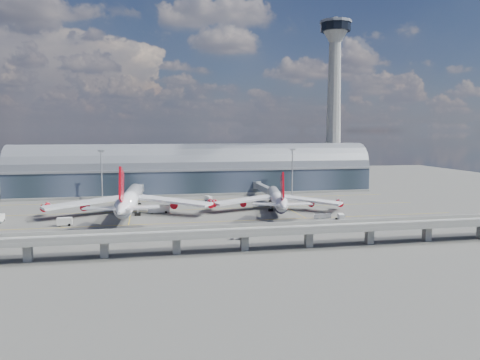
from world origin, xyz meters
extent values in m
plane|color=#474744|center=(0.00, 0.00, 0.00)|extent=(500.00, 500.00, 0.00)
cube|color=gold|center=(0.00, -10.00, 0.01)|extent=(200.00, 0.25, 0.01)
cube|color=gold|center=(0.00, 20.00, 0.01)|extent=(200.00, 0.25, 0.01)
cube|color=gold|center=(0.00, 50.00, 0.01)|extent=(200.00, 0.25, 0.01)
cube|color=gold|center=(-35.00, 30.00, 0.01)|extent=(0.25, 80.00, 0.01)
cube|color=gold|center=(35.00, 30.00, 0.01)|extent=(0.25, 80.00, 0.01)
cube|color=#212C37|center=(0.00, 78.00, 7.00)|extent=(200.00, 28.00, 14.00)
cylinder|color=slate|center=(0.00, 78.00, 14.00)|extent=(200.00, 28.00, 28.00)
cube|color=gray|center=(0.00, 64.00, 14.00)|extent=(200.00, 1.00, 1.20)
cube|color=gray|center=(0.00, 78.00, 0.60)|extent=(200.00, 30.00, 1.20)
cube|color=gray|center=(85.00, 83.00, 4.00)|extent=(18.00, 18.00, 8.00)
cone|color=gray|center=(85.00, 83.00, 45.00)|extent=(10.00, 10.00, 90.00)
cone|color=gray|center=(85.00, 83.00, 92.00)|extent=(16.00, 16.00, 8.00)
cylinder|color=black|center=(85.00, 83.00, 97.00)|extent=(18.00, 18.00, 5.00)
cylinder|color=slate|center=(85.00, 83.00, 100.00)|extent=(19.00, 19.00, 1.50)
cylinder|color=gray|center=(85.00, 83.00, 101.50)|extent=(2.40, 2.40, 3.00)
cube|color=gray|center=(0.00, -55.00, 5.50)|extent=(220.00, 8.50, 1.20)
cube|color=gray|center=(0.00, -59.00, 6.60)|extent=(220.00, 0.40, 1.20)
cube|color=gray|center=(0.00, -51.00, 6.60)|extent=(220.00, 0.40, 1.20)
cube|color=gray|center=(0.00, -56.50, 6.15)|extent=(220.00, 0.12, 0.12)
cube|color=gray|center=(0.00, -53.50, 6.15)|extent=(220.00, 0.12, 0.12)
cube|color=gray|center=(-60.00, -55.00, 2.50)|extent=(2.20, 2.20, 5.00)
cube|color=gray|center=(-40.00, -55.00, 2.50)|extent=(2.20, 2.20, 5.00)
cube|color=gray|center=(-20.00, -55.00, 2.50)|extent=(2.20, 2.20, 5.00)
cube|color=gray|center=(0.00, -55.00, 2.50)|extent=(2.20, 2.20, 5.00)
cube|color=gray|center=(20.00, -55.00, 2.50)|extent=(2.20, 2.20, 5.00)
cube|color=gray|center=(40.00, -55.00, 2.50)|extent=(2.20, 2.20, 5.00)
cube|color=gray|center=(60.00, -55.00, 2.50)|extent=(2.20, 2.20, 5.00)
cylinder|color=gray|center=(-50.00, 55.00, 12.50)|extent=(0.70, 0.70, 25.00)
cube|color=gray|center=(-50.00, 55.00, 25.20)|extent=(3.00, 0.40, 1.00)
cylinder|color=gray|center=(50.00, 55.00, 12.50)|extent=(0.70, 0.70, 25.00)
cube|color=gray|center=(50.00, 55.00, 25.20)|extent=(3.00, 0.40, 1.00)
cylinder|color=white|center=(-35.04, 13.59, 6.58)|extent=(10.21, 56.56, 6.79)
cone|color=white|center=(-33.13, 44.84, 6.58)|extent=(7.29, 8.88, 6.79)
cone|color=white|center=(-37.08, -19.77, 7.42)|extent=(7.55, 13.12, 6.79)
cube|color=#B50714|center=(-36.88, -16.60, 15.80)|extent=(1.51, 12.70, 14.04)
cube|color=white|center=(-52.89, 12.56, 5.73)|extent=(34.63, 21.90, 2.74)
cube|color=white|center=(-17.44, 10.39, 5.73)|extent=(33.59, 25.10, 2.74)
cylinder|color=#B50714|center=(-53.41, 14.72, 3.82)|extent=(3.71, 5.50, 3.39)
cylinder|color=#B50714|center=(-69.16, 15.68, 3.82)|extent=(3.71, 5.50, 3.39)
cylinder|color=#B50714|center=(-16.66, 12.47, 3.82)|extent=(3.71, 5.50, 3.39)
cylinder|color=#B50714|center=(-0.91, 11.51, 3.82)|extent=(3.71, 5.50, 3.39)
cylinder|color=gray|center=(-33.83, 33.39, 1.59)|extent=(0.53, 0.53, 3.18)
cylinder|color=gray|center=(-38.68, 9.57, 1.59)|extent=(0.64, 0.64, 3.18)
cylinder|color=gray|center=(-31.91, 9.15, 1.59)|extent=(0.64, 0.64, 3.18)
cylinder|color=black|center=(-38.68, 9.57, 0.58)|extent=(2.43, 1.73, 1.59)
cylinder|color=black|center=(-31.91, 9.15, 0.58)|extent=(2.43, 1.73, 1.59)
cylinder|color=white|center=(28.97, 11.75, 5.48)|extent=(13.84, 45.10, 5.38)
cone|color=white|center=(33.77, 36.52, 5.48)|extent=(6.70, 8.32, 5.38)
cone|color=white|center=(23.81, -14.84, 6.22)|extent=(7.41, 11.96, 5.38)
cube|color=#B50714|center=(24.34, -12.10, 13.27)|extent=(2.75, 11.02, 12.29)
cube|color=white|center=(14.34, 12.70, 4.73)|extent=(28.95, 15.30, 2.30)
cube|color=white|center=(42.88, 7.16, 4.73)|extent=(26.44, 23.39, 2.30)
cylinder|color=black|center=(28.97, 11.75, 4.00)|extent=(12.17, 40.42, 4.58)
cylinder|color=#B50714|center=(14.17, 14.63, 3.06)|extent=(3.80, 5.12, 2.97)
cylinder|color=#B50714|center=(1.48, 17.09, 3.06)|extent=(3.80, 5.12, 2.97)
cylinder|color=#B50714|center=(43.77, 8.88, 3.06)|extent=(3.80, 5.12, 2.97)
cylinder|color=#B50714|center=(56.45, 6.42, 3.06)|extent=(3.80, 5.12, 2.97)
cylinder|color=gray|center=(31.98, 27.29, 1.39)|extent=(0.46, 0.46, 2.78)
cylinder|color=gray|center=(25.34, 8.67, 1.39)|extent=(0.56, 0.56, 2.78)
cylinder|color=gray|center=(31.17, 7.54, 1.39)|extent=(0.56, 0.56, 2.78)
cylinder|color=black|center=(25.34, 8.67, 0.51)|extent=(2.27, 1.76, 1.39)
cylinder|color=black|center=(31.17, 7.54, 0.51)|extent=(2.27, 1.76, 1.39)
cube|color=gray|center=(-31.54, 52.00, 5.20)|extent=(3.00, 24.00, 3.00)
cube|color=gray|center=(-31.54, 40.00, 5.20)|extent=(3.60, 3.60, 3.40)
cylinder|color=gray|center=(-31.54, 64.00, 5.20)|extent=(4.40, 4.40, 4.00)
cylinder|color=gray|center=(-31.54, 40.00, 1.70)|extent=(0.50, 0.50, 3.40)
cylinder|color=black|center=(-31.54, 40.00, 0.35)|extent=(1.40, 0.80, 0.80)
cube|color=gray|center=(32.47, 50.00, 5.20)|extent=(3.00, 28.00, 3.00)
cube|color=gray|center=(32.47, 36.00, 5.20)|extent=(3.60, 3.60, 3.40)
cylinder|color=gray|center=(32.47, 64.00, 5.20)|extent=(4.40, 4.40, 4.00)
cylinder|color=gray|center=(32.47, 36.00, 1.70)|extent=(0.50, 0.50, 3.40)
cylinder|color=black|center=(32.47, 36.00, 0.35)|extent=(1.40, 0.80, 0.80)
cylinder|color=black|center=(-84.09, 7.02, 0.46)|extent=(2.58, 0.93, 0.93)
cube|color=silver|center=(-58.27, -6.55, 1.69)|extent=(5.41, 2.73, 2.75)
cylinder|color=black|center=(-56.58, -6.65, 0.48)|extent=(1.10, 2.69, 0.95)
cylinder|color=black|center=(-59.96, -6.46, 0.48)|extent=(1.10, 2.69, 0.95)
cube|color=silver|center=(-23.07, 14.05, 1.83)|extent=(9.22, 2.91, 2.97)
cylinder|color=black|center=(-20.14, 13.96, 0.51)|extent=(1.12, 2.89, 1.03)
cylinder|color=black|center=(-25.99, 14.13, 0.51)|extent=(1.12, 2.89, 1.03)
cube|color=silver|center=(46.82, -17.78, 1.47)|extent=(3.44, 5.86, 2.38)
cylinder|color=black|center=(46.37, -16.08, 0.41)|extent=(2.43, 1.38, 0.82)
cylinder|color=black|center=(47.27, -19.48, 0.41)|extent=(2.43, 1.38, 0.82)
cube|color=silver|center=(2.31, 43.35, 1.47)|extent=(3.64, 5.06, 2.39)
cylinder|color=black|center=(2.84, 44.72, 0.41)|extent=(2.45, 1.61, 0.83)
cylinder|color=black|center=(1.77, 41.97, 0.41)|extent=(2.45, 1.61, 0.83)
cube|color=silver|center=(-34.21, 36.41, 1.36)|extent=(3.86, 5.46, 2.21)
cylinder|color=black|center=(-33.54, 37.91, 0.38)|extent=(2.25, 1.56, 0.77)
cylinder|color=black|center=(-34.87, 34.92, 0.38)|extent=(2.25, 1.56, 0.77)
cube|color=gray|center=(0.05, -40.76, 0.22)|extent=(2.39, 1.84, 0.27)
cube|color=#B1B1B6|center=(0.05, -40.76, 0.93)|extent=(2.02, 1.68, 1.33)
cube|color=gray|center=(2.31, -41.25, 0.22)|extent=(2.39, 1.84, 0.27)
cube|color=#B1B1B6|center=(2.31, -41.25, 0.93)|extent=(2.02, 1.68, 1.33)
cube|color=gray|center=(-6.76, -30.46, 0.26)|extent=(2.74, 2.02, 0.32)
cube|color=#B1B1B6|center=(-6.76, -30.46, 1.11)|extent=(2.31, 1.86, 1.58)
cube|color=gray|center=(-4.04, -30.08, 0.26)|extent=(2.74, 2.02, 0.32)
cube|color=#B1B1B6|center=(-4.04, -30.08, 1.11)|extent=(2.31, 1.86, 1.58)
cube|color=gray|center=(-1.32, -29.70, 0.26)|extent=(2.74, 2.02, 0.32)
cube|color=#B1B1B6|center=(-1.32, -29.70, 1.11)|extent=(2.31, 1.86, 1.58)
cube|color=gray|center=(1.40, -29.33, 0.26)|extent=(2.74, 2.02, 0.32)
cube|color=#B1B1B6|center=(1.40, -29.33, 1.11)|extent=(2.31, 1.86, 1.58)
cube|color=gray|center=(4.12, -28.95, 0.26)|extent=(2.74, 2.02, 0.32)
cube|color=#B1B1B6|center=(4.12, -28.95, 1.11)|extent=(2.31, 1.86, 1.58)
cube|color=gray|center=(38.85, -12.02, 0.25)|extent=(2.65, 1.98, 0.30)
cube|color=#B1B1B6|center=(38.85, -12.02, 1.06)|extent=(2.23, 1.81, 1.51)
cube|color=gray|center=(41.44, -11.61, 0.25)|extent=(2.65, 1.98, 0.30)
cube|color=#B1B1B6|center=(41.44, -11.61, 1.06)|extent=(2.23, 1.81, 1.51)
cube|color=gray|center=(44.03, -11.19, 0.25)|extent=(2.65, 1.98, 0.30)
cube|color=#B1B1B6|center=(44.03, -11.19, 1.06)|extent=(2.23, 1.81, 1.51)
camera|label=1|loc=(-28.20, -187.63, 35.19)|focal=35.00mm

